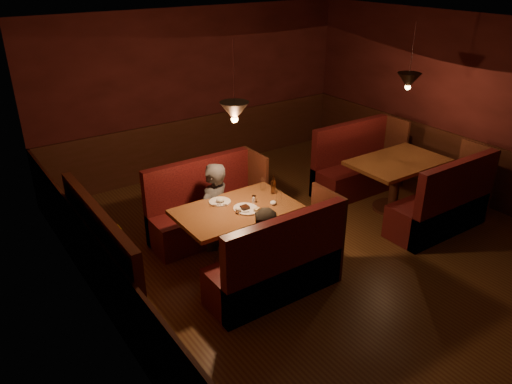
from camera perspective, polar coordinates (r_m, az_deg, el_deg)
room at (r=6.42m, az=6.31°, el=1.25°), size 6.02×7.02×2.92m
main_table at (r=6.33m, az=-2.13°, el=-3.30°), size 1.51×0.92×1.06m
main_bench_far at (r=7.11m, az=-5.70°, el=-2.38°), size 1.66×0.59×1.13m
main_bench_near at (r=5.88m, az=2.63°, el=-8.82°), size 1.66×0.59×1.13m
second_table at (r=8.01m, az=15.75°, el=2.08°), size 1.47×0.94×0.83m
second_bench_far at (r=8.66m, az=11.34°, el=2.57°), size 1.63×0.61×1.16m
second_bench_near at (r=7.67m, az=20.63°, el=-1.75°), size 1.63×0.61×1.16m
diner_a at (r=6.66m, az=-4.95°, el=-0.26°), size 0.68×0.58×1.58m
diner_b at (r=5.83m, az=1.47°, el=-5.13°), size 0.78×0.67×1.40m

